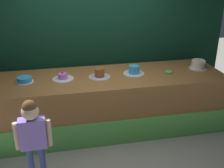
# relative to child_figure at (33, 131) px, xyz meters

# --- Properties ---
(ground_plane) EXTENTS (12.00, 12.00, 0.00)m
(ground_plane) POSITION_rel_child_figure_xyz_m (0.99, 0.56, -0.74)
(ground_plane) COLOR gray
(stage_platform) EXTENTS (4.07, 1.13, 0.93)m
(stage_platform) POSITION_rel_child_figure_xyz_m (0.99, 1.11, -0.28)
(stage_platform) COLOR brown
(stage_platform) RESTS_ON ground_plane
(curtain_backdrop) EXTENTS (4.85, 0.08, 3.07)m
(curtain_backdrop) POSITION_rel_child_figure_xyz_m (0.99, 1.76, 0.80)
(curtain_backdrop) COLOR black
(curtain_backdrop) RESTS_ON ground_plane
(child_figure) EXTENTS (0.44, 0.20, 1.15)m
(child_figure) POSITION_rel_child_figure_xyz_m (0.00, 0.00, 0.00)
(child_figure) COLOR #3F4C8C
(child_figure) RESTS_ON ground_plane
(donut) EXTENTS (0.13, 0.13, 0.04)m
(donut) POSITION_rel_child_figure_xyz_m (2.15, 1.05, 0.21)
(donut) COLOR #59B259
(donut) RESTS_ON stage_platform
(cake_far_left) EXTENTS (0.27, 0.27, 0.08)m
(cake_far_left) POSITION_rel_child_figure_xyz_m (-0.16, 1.12, 0.23)
(cake_far_left) COLOR silver
(cake_far_left) RESTS_ON stage_platform
(cake_left) EXTENTS (0.33, 0.33, 0.13)m
(cake_left) POSITION_rel_child_figure_xyz_m (0.42, 1.13, 0.22)
(cake_left) COLOR silver
(cake_left) RESTS_ON stage_platform
(cake_center) EXTENTS (0.35, 0.35, 0.15)m
(cake_center) POSITION_rel_child_figure_xyz_m (0.99, 1.10, 0.25)
(cake_center) COLOR silver
(cake_center) RESTS_ON stage_platform
(cake_right) EXTENTS (0.35, 0.35, 0.17)m
(cake_right) POSITION_rel_child_figure_xyz_m (1.57, 1.13, 0.25)
(cake_right) COLOR silver
(cake_right) RESTS_ON stage_platform
(cake_far_right) EXTENTS (0.31, 0.31, 0.19)m
(cake_far_right) POSITION_rel_child_figure_xyz_m (2.72, 1.16, 0.26)
(cake_far_right) COLOR silver
(cake_far_right) RESTS_ON stage_platform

